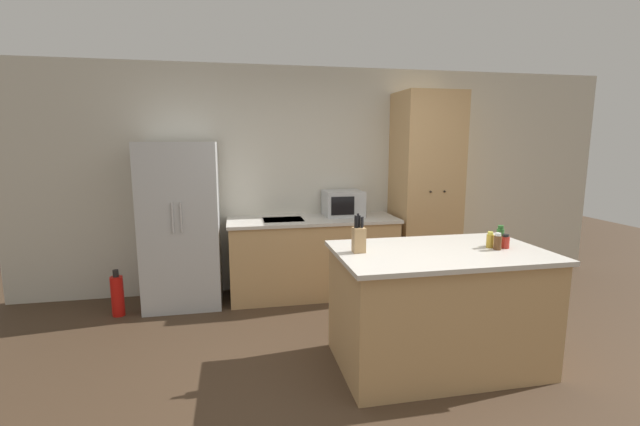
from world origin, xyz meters
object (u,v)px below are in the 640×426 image
(spice_bottle_green_herb, at_px, (498,242))
(fire_extinguisher, at_px, (117,295))
(spice_bottle_amber_oil, at_px, (500,236))
(refrigerator, at_px, (181,225))
(microwave, at_px, (343,203))
(pantry_cabinet, at_px, (425,192))
(spice_bottle_tall_dark, at_px, (490,240))
(spice_bottle_short_red, at_px, (505,242))
(knife_block, at_px, (359,238))

(spice_bottle_green_herb, xyz_separation_m, fire_extinguisher, (-3.17, 1.59, -0.78))
(spice_bottle_amber_oil, distance_m, spice_bottle_green_herb, 0.16)
(refrigerator, bearing_deg, spice_bottle_green_herb, -35.42)
(microwave, bearing_deg, pantry_cabinet, -5.36)
(pantry_cabinet, relative_size, spice_bottle_tall_dark, 18.29)
(spice_bottle_green_herb, bearing_deg, pantry_cabinet, 82.34)
(refrigerator, distance_m, spice_bottle_tall_dark, 3.06)
(fire_extinguisher, bearing_deg, spice_bottle_tall_dark, -25.68)
(spice_bottle_amber_oil, bearing_deg, spice_bottle_short_red, -99.47)
(spice_bottle_green_herb, height_order, fire_extinguisher, spice_bottle_green_herb)
(knife_block, xyz_separation_m, spice_bottle_amber_oil, (1.17, -0.02, -0.03))
(microwave, height_order, spice_bottle_tall_dark, microwave)
(spice_bottle_short_red, xyz_separation_m, spice_bottle_green_herb, (-0.09, -0.03, 0.01))
(microwave, relative_size, fire_extinguisher, 0.92)
(spice_bottle_short_red, xyz_separation_m, fire_extinguisher, (-3.25, 1.55, -0.77))
(refrigerator, bearing_deg, spice_bottle_tall_dark, -34.52)
(spice_bottle_short_red, distance_m, spice_bottle_amber_oil, 0.09)
(refrigerator, height_order, spice_bottle_short_red, refrigerator)
(knife_block, bearing_deg, spice_bottle_short_red, -5.23)
(knife_block, relative_size, spice_bottle_green_herb, 2.23)
(spice_bottle_short_red, relative_size, spice_bottle_green_herb, 0.84)
(refrigerator, bearing_deg, pantry_cabinet, 0.40)
(fire_extinguisher, bearing_deg, pantry_cabinet, 3.97)
(microwave, bearing_deg, refrigerator, -176.47)
(spice_bottle_amber_oil, xyz_separation_m, fire_extinguisher, (-3.27, 1.46, -0.79))
(spice_bottle_short_red, distance_m, spice_bottle_green_herb, 0.09)
(knife_block, height_order, spice_bottle_tall_dark, knife_block)
(refrigerator, bearing_deg, knife_block, -48.61)
(pantry_cabinet, relative_size, knife_block, 7.86)
(refrigerator, relative_size, knife_block, 5.94)
(refrigerator, bearing_deg, spice_bottle_amber_oil, -32.49)
(refrigerator, xyz_separation_m, spice_bottle_tall_dark, (2.52, -1.73, 0.11))
(knife_block, xyz_separation_m, spice_bottle_green_herb, (1.07, -0.14, -0.04))
(spice_bottle_short_red, relative_size, fire_extinguisher, 0.23)
(spice_bottle_amber_oil, bearing_deg, pantry_cabinet, 85.23)
(spice_bottle_green_herb, bearing_deg, spice_bottle_amber_oil, 50.03)
(microwave, bearing_deg, spice_bottle_amber_oil, -64.99)
(refrigerator, relative_size, fire_extinguisher, 3.64)
(microwave, relative_size, knife_block, 1.50)
(microwave, distance_m, spice_bottle_tall_dark, 1.98)
(spice_bottle_amber_oil, bearing_deg, spice_bottle_tall_dark, -157.33)
(knife_block, relative_size, spice_bottle_short_red, 2.67)
(microwave, bearing_deg, knife_block, -100.71)
(spice_bottle_amber_oil, height_order, fire_extinguisher, spice_bottle_amber_oil)
(spice_bottle_tall_dark, relative_size, spice_bottle_amber_oil, 0.78)
(spice_bottle_tall_dark, distance_m, fire_extinguisher, 3.58)
(pantry_cabinet, xyz_separation_m, knife_block, (-1.31, -1.68, -0.12))
(spice_bottle_short_red, bearing_deg, knife_block, 174.77)
(refrigerator, xyz_separation_m, pantry_cabinet, (2.78, 0.02, 0.28))
(microwave, relative_size, spice_bottle_short_red, 4.01)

